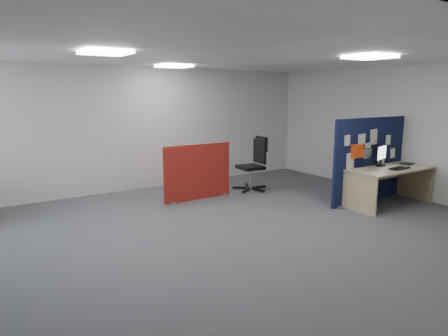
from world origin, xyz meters
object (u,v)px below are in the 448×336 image
navy_divider (369,160)px  main_desk (387,176)px  office_chair (255,160)px  monitor_main (381,154)px  red_divider (198,173)px

navy_divider → main_desk: size_ratio=1.13×
main_desk → office_chair: office_chair is taller
monitor_main → office_chair: size_ratio=0.40×
monitor_main → red_divider: 3.64m
office_chair → red_divider: bearing=-173.1°
navy_divider → main_desk: 0.46m
red_divider → office_chair: bearing=1.0°
red_divider → navy_divider: bearing=-36.2°
monitor_main → office_chair: 2.62m
navy_divider → monitor_main: bearing=-47.1°
navy_divider → red_divider: bearing=143.9°
red_divider → main_desk: bearing=-39.6°
red_divider → office_chair: (1.49, 0.03, 0.11)m
monitor_main → red_divider: size_ratio=0.31×
main_desk → navy_divider: bearing=108.1°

